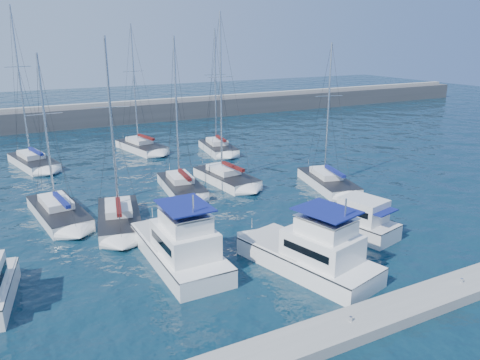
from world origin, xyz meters
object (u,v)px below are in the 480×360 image
motor_yacht_stbd_outer (356,221)px  sailboat_back_c (218,148)px  motor_yacht_port_inner (181,247)px  sailboat_back_b (141,146)px  motor_yacht_stbd_inner (313,255)px  sailboat_mid_d (226,177)px  sailboat_mid_c (181,186)px  sailboat_mid_e (328,182)px  sailboat_back_a (33,161)px  sailboat_mid_a (58,212)px  sailboat_mid_b (119,218)px

motor_yacht_stbd_outer → sailboat_back_c: sailboat_back_c is taller
motor_yacht_port_inner → sailboat_back_b: (6.53, 31.10, -0.60)m
motor_yacht_port_inner → motor_yacht_stbd_outer: 13.12m
motor_yacht_port_inner → motor_yacht_stbd_outer: motor_yacht_port_inner is taller
motor_yacht_stbd_inner → sailboat_mid_d: bearing=65.6°
motor_yacht_stbd_outer → sailboat_back_c: bearing=72.8°
sailboat_mid_c → motor_yacht_stbd_outer: bearing=-56.7°
motor_yacht_stbd_inner → sailboat_back_c: sailboat_back_c is taller
sailboat_mid_e → sailboat_back_a: (-24.23, 21.18, 0.04)m
sailboat_mid_a → sailboat_back_c: 25.00m
motor_yacht_stbd_inner → sailboat_back_c: 31.71m
sailboat_mid_e → sailboat_back_b: (-11.51, 22.79, 0.02)m
sailboat_back_c → sailboat_back_b: bearing=155.3°
sailboat_mid_c → sailboat_back_b: 17.56m
motor_yacht_port_inner → sailboat_mid_c: 14.57m
motor_yacht_stbd_inner → sailboat_mid_a: bearing=112.9°
sailboat_mid_e → sailboat_mid_d: bearing=157.3°
sailboat_mid_b → sailboat_mid_e: sailboat_mid_b is taller
motor_yacht_port_inner → sailboat_back_b: sailboat_back_b is taller
motor_yacht_port_inner → sailboat_mid_d: sailboat_mid_d is taller
sailboat_back_a → sailboat_mid_b: bearing=-91.9°
sailboat_mid_c → sailboat_back_c: bearing=57.9°
motor_yacht_stbd_outer → sailboat_back_b: sailboat_back_b is taller
motor_yacht_port_inner → sailboat_back_a: sailboat_back_a is taller
sailboat_mid_d → sailboat_mid_e: (8.00, -5.79, -0.03)m
sailboat_back_b → sailboat_back_c: (8.25, -5.11, 0.01)m
motor_yacht_stbd_inner → sailboat_mid_d: size_ratio=0.59×
motor_yacht_stbd_outer → sailboat_mid_c: bearing=104.2°
motor_yacht_stbd_outer → sailboat_mid_d: 15.74m
sailboat_back_a → sailboat_mid_e: bearing=-54.4°
sailboat_mid_b → motor_yacht_stbd_outer: bearing=-20.9°
sailboat_mid_d → sailboat_mid_e: 9.87m
motor_yacht_stbd_inner → sailboat_mid_c: size_ratio=0.68×
sailboat_mid_b → sailboat_mid_d: 13.30m
sailboat_mid_e → sailboat_back_b: bearing=130.0°
motor_yacht_port_inner → sailboat_mid_b: 8.48m
sailboat_back_c → motor_yacht_stbd_inner: bearing=-97.6°
sailboat_mid_b → sailboat_mid_e: size_ratio=1.04×
sailboat_mid_a → sailboat_back_b: 22.89m
sailboat_mid_a → sailboat_back_b: size_ratio=0.84×
sailboat_mid_b → sailboat_back_a: size_ratio=0.82×
sailboat_mid_c → sailboat_mid_d: (4.84, 0.51, 0.02)m
sailboat_mid_d → motor_yacht_stbd_inner: bearing=-106.1°
sailboat_back_a → sailboat_back_c: sailboat_back_a is taller
motor_yacht_stbd_inner → sailboat_mid_a: size_ratio=0.74×
sailboat_mid_e → sailboat_back_c: (-3.26, 17.68, 0.03)m
motor_yacht_stbd_outer → sailboat_mid_a: 23.02m
motor_yacht_stbd_outer → sailboat_back_a: 36.34m
sailboat_mid_b → motor_yacht_stbd_inner: bearing=-44.5°
motor_yacht_port_inner → sailboat_mid_b: (-1.89, 8.24, -0.62)m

